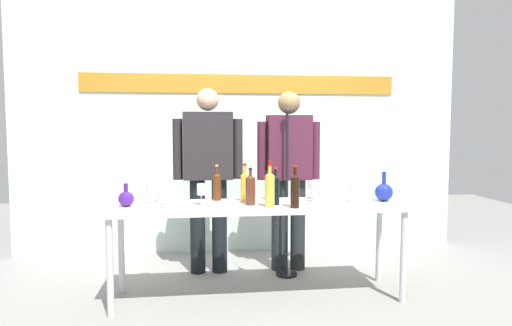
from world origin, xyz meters
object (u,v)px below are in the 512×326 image
wine_bottle_3 (295,190)px  wine_bottle_4 (245,185)px  wine_glass_left_0 (158,188)px  decanter_blue_right (384,192)px  wine_glass_right_3 (312,186)px  wine_bottle_6 (270,183)px  display_table (258,212)px  wine_glass_right_1 (315,189)px  wine_bottle_0 (250,189)px  wine_glass_left_1 (163,193)px  wine_glass_left_3 (151,190)px  decanter_blue_left (126,198)px  wine_bottle_1 (270,188)px  wine_glass_right_0 (353,188)px  wine_glass_right_2 (315,188)px  wine_bottle_2 (275,189)px  wine_glass_left_2 (165,195)px  presenter_right (289,169)px  wine_bottle_5 (217,186)px  presenter_left (208,167)px  wine_glass_left_4 (201,190)px  microphone_stand (287,220)px

wine_bottle_3 → wine_bottle_4: 0.48m
wine_glass_left_0 → decanter_blue_right: bearing=-6.2°
wine_glass_right_3 → wine_bottle_6: bearing=-171.0°
display_table → wine_glass_right_1: (0.46, 0.03, 0.17)m
wine_bottle_0 → wine_glass_left_1: (-0.67, 0.06, -0.03)m
wine_glass_left_0 → wine_glass_left_3: size_ratio=1.06×
decanter_blue_right → wine_bottle_0: 1.10m
decanter_blue_left → wine_bottle_0: size_ratio=0.62×
display_table → wine_bottle_1: 0.27m
wine_glass_right_0 → wine_glass_right_2: size_ratio=1.10×
wine_bottle_2 → wine_bottle_3: bearing=-51.8°
decanter_blue_left → wine_glass_left_3: 0.21m
wine_bottle_6 → wine_glass_right_2: bearing=-4.9°
decanter_blue_left → decanter_blue_right: (2.05, -0.00, 0.01)m
wine_glass_left_2 → wine_bottle_6: bearing=21.8°
decanter_blue_right → wine_glass_left_3: bearing=176.9°
presenter_right → wine_bottle_4: presenter_right is taller
wine_bottle_4 → wine_glass_left_1: bearing=-170.0°
wine_bottle_5 → wine_glass_left_3: bearing=-168.7°
presenter_left → presenter_right: size_ratio=1.01×
wine_glass_right_1 → wine_glass_right_2: (0.03, 0.11, -0.00)m
presenter_right → wine_glass_left_1: size_ratio=11.93×
presenter_right → wine_glass_left_4: bearing=-139.6°
wine_glass_right_1 → wine_glass_right_0: bearing=-6.3°
presenter_right → wine_glass_right_0: bearing=-60.8°
wine_bottle_4 → wine_glass_left_0: (-0.70, 0.08, -0.02)m
wine_glass_right_2 → microphone_stand: size_ratio=0.09×
wine_glass_left_0 → wine_glass_right_3: bearing=1.2°
decanter_blue_left → wine_glass_left_0: decanter_blue_left is taller
decanter_blue_left → microphone_stand: size_ratio=0.12×
wine_bottle_3 → wine_glass_left_2: bearing=176.8°
wine_bottle_4 → presenter_left: bearing=116.7°
wine_glass_left_2 → wine_glass_left_4: (0.27, 0.15, 0.02)m
decanter_blue_right → wine_bottle_3: wine_bottle_3 is taller
wine_bottle_1 → wine_glass_left_4: size_ratio=1.94×
wine_glass_left_0 → wine_glass_left_2: wine_glass_left_0 is taller
wine_glass_left_0 → wine_glass_right_3: wine_glass_left_0 is taller
presenter_left → display_table: bearing=-61.3°
presenter_right → wine_bottle_1: (-0.31, -0.85, -0.07)m
decanter_blue_left → wine_glass_right_3: bearing=8.6°
wine_glass_left_2 → presenter_right: bearing=37.9°
wine_glass_left_4 → wine_glass_right_1: bearing=2.5°
display_table → wine_glass_right_2: wine_glass_right_2 is taller
wine_bottle_5 → wine_glass_left_1: (-0.42, -0.20, -0.02)m
wine_bottle_0 → wine_bottle_4: 0.17m
presenter_left → wine_glass_right_1: 1.08m
wine_glass_left_0 → wine_glass_right_1: (1.26, -0.18, -0.01)m
wine_glass_left_3 → wine_glass_right_3: wine_glass_left_3 is taller
decanter_blue_right → wine_glass_right_2: 0.55m
presenter_right → wine_bottle_4: size_ratio=5.46×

